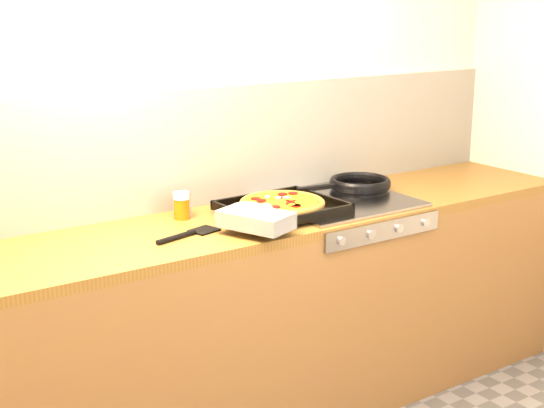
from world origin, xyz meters
TOP-DOWN VIEW (x-y plane):
  - room_shell at (0.00, 1.39)m, footprint 3.20×3.20m
  - counter_run at (0.00, 1.10)m, footprint 3.20×0.62m
  - stovetop at (0.45, 1.10)m, footprint 0.60×0.56m
  - pizza_on_tray at (0.08, 1.03)m, footprint 0.59×0.53m
  - frying_pan at (0.63, 1.17)m, footprint 0.48×0.31m
  - tomato_can at (-0.20, 1.28)m, footprint 0.08×0.08m
  - juice_glass at (-0.22, 1.25)m, footprint 0.08×0.08m
  - wooden_spoon at (0.17, 1.32)m, footprint 0.30×0.09m
  - black_spatula at (-0.31, 1.03)m, footprint 0.29×0.12m

SIDE VIEW (x-z plane):
  - counter_run at x=0.00m, z-range 0.00..0.90m
  - stovetop at x=0.45m, z-range 0.90..0.92m
  - black_spatula at x=-0.31m, z-range 0.90..0.92m
  - wooden_spoon at x=0.17m, z-range 0.90..0.92m
  - frying_pan at x=0.63m, z-range 0.92..0.96m
  - pizza_on_tray at x=0.08m, z-range 0.91..0.98m
  - tomato_can at x=-0.20m, z-range 0.90..1.00m
  - juice_glass at x=-0.22m, z-range 0.90..1.01m
  - room_shell at x=0.00m, z-range -0.45..2.75m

